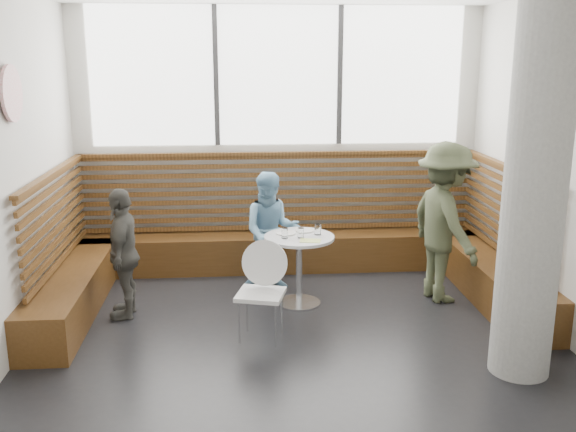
{
  "coord_description": "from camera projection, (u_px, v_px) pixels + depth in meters",
  "views": [
    {
      "loc": [
        -0.51,
        -5.43,
        2.63
      ],
      "look_at": [
        0.0,
        1.0,
        1.0
      ],
      "focal_mm": 40.0,
      "sensor_mm": 36.0,
      "label": 1
    }
  ],
  "objects": [
    {
      "name": "glass_left",
      "position": [
        285.0,
        233.0,
        6.68
      ],
      "size": [
        0.07,
        0.07,
        0.11
      ],
      "primitive_type": "cylinder",
      "color": "white",
      "rests_on": "cafe_table"
    },
    {
      "name": "glass_mid",
      "position": [
        301.0,
        233.0,
        6.7
      ],
      "size": [
        0.07,
        0.07,
        0.11
      ],
      "primitive_type": "cylinder",
      "color": "white",
      "rests_on": "cafe_table"
    },
    {
      "name": "room",
      "position": [
        297.0,
        177.0,
        5.54
      ],
      "size": [
        5.0,
        5.0,
        3.2
      ],
      "color": "silver",
      "rests_on": "ground"
    },
    {
      "name": "plate_far",
      "position": [
        304.0,
        231.0,
        6.95
      ],
      "size": [
        0.2,
        0.2,
        0.01
      ],
      "primitive_type": "cylinder",
      "color": "white",
      "rests_on": "cafe_table"
    },
    {
      "name": "plate_near",
      "position": [
        286.0,
        233.0,
        6.85
      ],
      "size": [
        0.22,
        0.22,
        0.02
      ],
      "primitive_type": "cylinder",
      "color": "white",
      "rests_on": "cafe_table"
    },
    {
      "name": "menu_card",
      "position": [
        310.0,
        241.0,
        6.6
      ],
      "size": [
        0.24,
        0.19,
        0.0
      ],
      "primitive_type": "cube",
      "rotation": [
        0.0,
        0.0,
        -0.22
      ],
      "color": "#A5C64C",
      "rests_on": "cafe_table"
    },
    {
      "name": "child_back",
      "position": [
        271.0,
        231.0,
        7.28
      ],
      "size": [
        0.68,
        0.53,
        1.36
      ],
      "primitive_type": "imported",
      "rotation": [
        0.0,
        0.0,
        -0.03
      ],
      "color": "#77ABCE",
      "rests_on": "ground"
    },
    {
      "name": "cafe_table",
      "position": [
        299.0,
        256.0,
        6.82
      ],
      "size": [
        0.74,
        0.74,
        0.77
      ],
      "color": "silver",
      "rests_on": "ground"
    },
    {
      "name": "concrete_column",
      "position": [
        535.0,
        188.0,
        5.1
      ],
      "size": [
        0.5,
        0.5,
        3.2
      ],
      "primitive_type": "cylinder",
      "color": "gray",
      "rests_on": "ground"
    },
    {
      "name": "adult_man",
      "position": [
        445.0,
        222.0,
        6.91
      ],
      "size": [
        0.87,
        1.24,
        1.74
      ],
      "primitive_type": "imported",
      "rotation": [
        0.0,
        0.0,
        1.79
      ],
      "color": "#444C32",
      "rests_on": "ground"
    },
    {
      "name": "wall_art",
      "position": [
        12.0,
        93.0,
        5.57
      ],
      "size": [
        0.03,
        0.5,
        0.5
      ],
      "primitive_type": "cylinder",
      "rotation": [
        0.0,
        1.57,
        0.0
      ],
      "color": "white",
      "rests_on": "room"
    },
    {
      "name": "cafe_chair",
      "position": [
        260.0,
        283.0,
        6.03
      ],
      "size": [
        0.44,
        0.43,
        0.92
      ],
      "rotation": [
        0.0,
        0.0,
        -0.26
      ],
      "color": "white",
      "rests_on": "ground"
    },
    {
      "name": "booth",
      "position": [
        283.0,
        249.0,
        7.55
      ],
      "size": [
        5.0,
        2.5,
        1.44
      ],
      "color": "#442911",
      "rests_on": "ground"
    },
    {
      "name": "glass_right",
      "position": [
        318.0,
        229.0,
        6.81
      ],
      "size": [
        0.07,
        0.07,
        0.11
      ],
      "primitive_type": "cylinder",
      "color": "white",
      "rests_on": "cafe_table"
    },
    {
      "name": "child_left",
      "position": [
        124.0,
        253.0,
        6.5
      ],
      "size": [
        0.33,
        0.79,
        1.34
      ],
      "primitive_type": "imported",
      "rotation": [
        0.0,
        0.0,
        -1.57
      ],
      "color": "#4A4843",
      "rests_on": "ground"
    }
  ]
}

